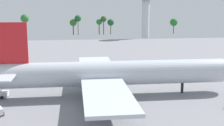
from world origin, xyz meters
The scene contains 4 objects.
ground_plane centered at (0.00, 0.00, 0.00)m, with size 250.81×250.81×0.00m, color gray.
cargo_airplane centered at (-0.30, 0.00, 5.61)m, with size 62.70×54.83×18.44m.
control_tower centered at (39.65, 131.19, 18.79)m, with size 9.63×9.63×30.39m.
tree_line_backdrop centered at (-1.65, 159.10, 10.50)m, with size 160.42×6.14×15.81m.
Camera 1 is at (-8.98, -72.00, 22.32)m, focal length 48.09 mm.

